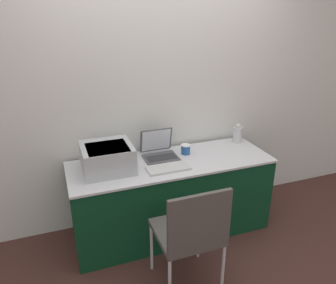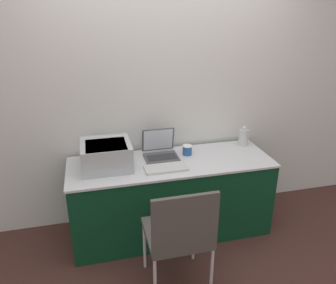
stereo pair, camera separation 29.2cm
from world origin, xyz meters
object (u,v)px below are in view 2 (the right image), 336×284
(laptop_left, at_px, (160,151))
(external_keyboard, at_px, (166,168))
(printer, at_px, (106,154))
(chair, at_px, (180,232))
(coffee_cup, at_px, (187,150))
(metal_pitcher, at_px, (244,137))

(laptop_left, height_order, external_keyboard, laptop_left)
(printer, xyz_separation_m, laptop_left, (0.50, 0.10, -0.07))
(printer, height_order, chair, printer)
(printer, bearing_deg, coffee_cup, 5.88)
(coffee_cup, bearing_deg, laptop_left, 174.45)
(external_keyboard, height_order, coffee_cup, coffee_cup)
(laptop_left, height_order, chair, laptop_left)
(external_keyboard, xyz_separation_m, metal_pitcher, (0.89, 0.34, 0.08))
(metal_pitcher, bearing_deg, printer, -172.98)
(coffee_cup, bearing_deg, external_keyboard, -137.43)
(chair, bearing_deg, coffee_cup, 69.78)
(printer, bearing_deg, laptop_left, 11.61)
(chair, bearing_deg, metal_pitcher, 45.17)
(external_keyboard, relative_size, coffee_cup, 3.97)
(external_keyboard, height_order, metal_pitcher, metal_pitcher)
(printer, height_order, laptop_left, laptop_left)
(coffee_cup, height_order, metal_pitcher, metal_pitcher)
(metal_pitcher, distance_m, chair, 1.36)
(laptop_left, distance_m, coffee_cup, 0.26)
(printer, distance_m, chair, 0.95)
(printer, distance_m, external_keyboard, 0.53)
(coffee_cup, relative_size, metal_pitcher, 0.46)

